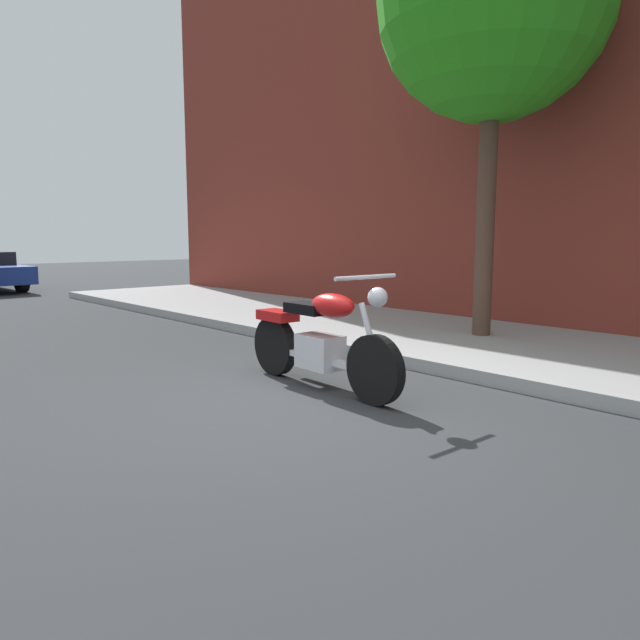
{
  "coord_description": "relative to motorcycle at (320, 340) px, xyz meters",
  "views": [
    {
      "loc": [
        3.58,
        -3.18,
        1.43
      ],
      "look_at": [
        -0.47,
        0.49,
        0.66
      ],
      "focal_mm": 33.08,
      "sensor_mm": 36.0,
      "label": 1
    }
  ],
  "objects": [
    {
      "name": "ground_plane",
      "position": [
        0.47,
        -0.5,
        -0.46
      ],
      "size": [
        60.0,
        60.0,
        0.0
      ],
      "primitive_type": "plane",
      "color": "#303335"
    },
    {
      "name": "sidewalk",
      "position": [
        0.47,
        2.84,
        -0.39
      ],
      "size": [
        21.3,
        3.21,
        0.14
      ],
      "primitive_type": "cube",
      "color": "#9A9A9A",
      "rests_on": "ground"
    },
    {
      "name": "building_facade",
      "position": [
        0.47,
        4.69,
        3.84
      ],
      "size": [
        21.3,
        0.5,
        8.6
      ],
      "primitive_type": "cube",
      "color": "maroon",
      "rests_on": "ground"
    },
    {
      "name": "motorcycle",
      "position": [
        0.0,
        0.0,
        0.0
      ],
      "size": [
        2.07,
        0.7,
        1.11
      ],
      "color": "black",
      "rests_on": "ground"
    },
    {
      "name": "street_tree",
      "position": [
        -0.23,
        3.09,
        3.82
      ],
      "size": [
        2.89,
        2.89,
        5.74
      ],
      "color": "#4C3528",
      "rests_on": "ground"
    }
  ]
}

